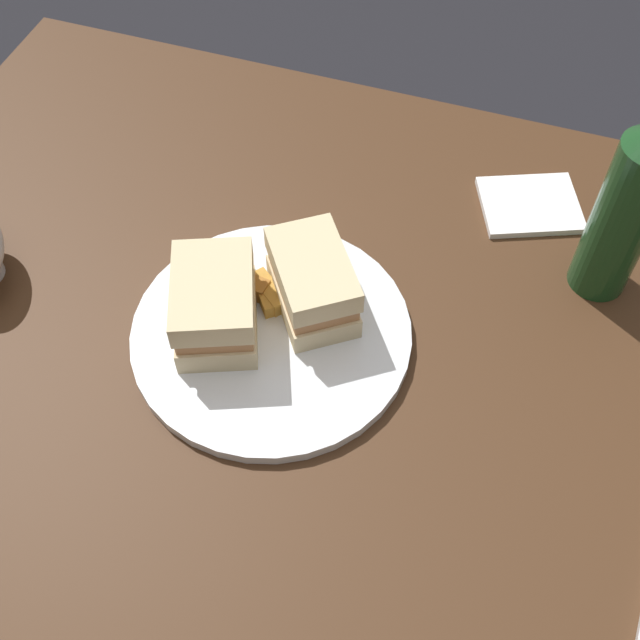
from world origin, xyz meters
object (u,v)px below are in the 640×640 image
object	(u,v)px
sandwich_half_left	(313,283)
cider_bottle	(629,205)
sandwich_half_right	(215,305)
plate	(271,333)
napkin	(530,205)

from	to	relation	value
sandwich_half_left	cider_bottle	bearing A→B (deg)	26.17
sandwich_half_left	sandwich_half_right	size ratio (longest dim) A/B	0.99
cider_bottle	plate	bearing A→B (deg)	-149.35
napkin	plate	bearing A→B (deg)	-129.57
cider_bottle	napkin	size ratio (longest dim) A/B	2.58
plate	sandwich_half_right	bearing A→B (deg)	-166.76
plate	cider_bottle	distance (m)	0.37
sandwich_half_left	sandwich_half_right	world-z (taller)	sandwich_half_right
cider_bottle	napkin	distance (m)	0.16
plate	cider_bottle	world-z (taller)	cider_bottle
plate	napkin	world-z (taller)	plate
plate	napkin	distance (m)	0.34
sandwich_half_right	napkin	world-z (taller)	sandwich_half_right
sandwich_half_right	cider_bottle	bearing A→B (deg)	28.38
sandwich_half_right	napkin	xyz separation A→B (m)	(0.27, 0.28, -0.04)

